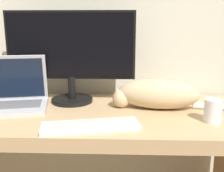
{
  "coord_description": "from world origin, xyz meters",
  "views": [
    {
      "loc": [
        0.25,
        -0.88,
        1.14
      ],
      "look_at": [
        0.21,
        0.28,
        0.87
      ],
      "focal_mm": 42.0,
      "sensor_mm": 36.0,
      "label": 1
    }
  ],
  "objects_px": {
    "laptop": "(14,98)",
    "cat": "(156,94)",
    "external_keyboard": "(90,126)",
    "monitor": "(71,53)",
    "coffee_mug": "(213,111)"
  },
  "relations": [
    {
      "from": "laptop",
      "to": "cat",
      "type": "distance_m",
      "value": 0.71
    },
    {
      "from": "laptop",
      "to": "external_keyboard",
      "type": "bearing_deg",
      "value": -44.02
    },
    {
      "from": "laptop",
      "to": "cat",
      "type": "height_order",
      "value": "laptop"
    },
    {
      "from": "monitor",
      "to": "coffee_mug",
      "type": "distance_m",
      "value": 0.74
    },
    {
      "from": "coffee_mug",
      "to": "laptop",
      "type": "bearing_deg",
      "value": 169.8
    },
    {
      "from": "monitor",
      "to": "laptop",
      "type": "distance_m",
      "value": 0.36
    },
    {
      "from": "monitor",
      "to": "cat",
      "type": "bearing_deg",
      "value": -12.7
    },
    {
      "from": "external_keyboard",
      "to": "cat",
      "type": "relative_size",
      "value": 0.72
    },
    {
      "from": "laptop",
      "to": "coffee_mug",
      "type": "distance_m",
      "value": 0.94
    },
    {
      "from": "external_keyboard",
      "to": "coffee_mug",
      "type": "xyz_separation_m",
      "value": [
        0.51,
        0.09,
        0.04
      ]
    },
    {
      "from": "monitor",
      "to": "cat",
      "type": "relative_size",
      "value": 1.19
    },
    {
      "from": "cat",
      "to": "external_keyboard",
      "type": "bearing_deg",
      "value": -127.72
    },
    {
      "from": "external_keyboard",
      "to": "coffee_mug",
      "type": "height_order",
      "value": "coffee_mug"
    },
    {
      "from": "laptop",
      "to": "external_keyboard",
      "type": "relative_size",
      "value": 0.9
    },
    {
      "from": "external_keyboard",
      "to": "monitor",
      "type": "bearing_deg",
      "value": 99.06
    }
  ]
}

